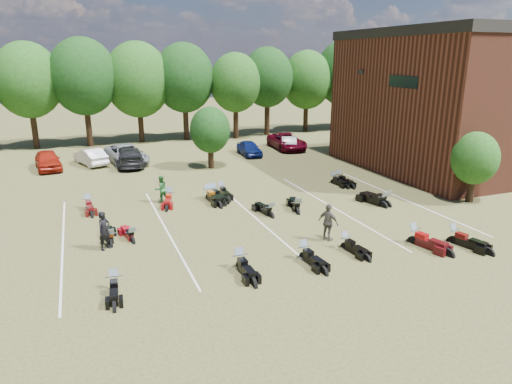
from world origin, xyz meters
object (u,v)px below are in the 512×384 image
motorcycle_7 (133,242)px  car_4 (249,148)px  person_green (161,189)px  motorcycle_3 (345,248)px  person_black (104,231)px  car_0 (48,160)px  person_grey (328,223)px  motorcycle_0 (115,290)px  motorcycle_14 (89,209)px

motorcycle_7 → car_4: bearing=-137.3°
car_4 → person_green: person_green is taller
motorcycle_3 → motorcycle_7: motorcycle_3 is taller
person_black → motorcycle_7: person_black is taller
car_0 → car_4: size_ratio=1.14×
person_grey → motorcycle_3: 1.52m
motorcycle_3 → car_0: bearing=115.3°
car_0 → person_black: (3.16, -18.20, 0.17)m
motorcycle_0 → motorcycle_14: 10.80m
car_0 → motorcycle_0: 22.63m
motorcycle_3 → motorcycle_7: 10.24m
person_green → motorcycle_0: 11.13m
car_0 → person_black: person_black is taller
motorcycle_0 → motorcycle_14: (-0.60, 10.78, 0.00)m
car_4 → person_black: person_black is taller
person_green → person_grey: bearing=106.5°
person_green → motorcycle_3: size_ratio=0.83×
motorcycle_14 → car_0: bearing=98.0°
car_0 → motorcycle_14: bearing=-84.7°
person_black → motorcycle_3: 11.27m
car_0 → motorcycle_7: (4.41, -17.80, -0.76)m
person_grey → motorcycle_3: bearing=166.0°
person_green → motorcycle_7: size_ratio=0.84×
car_0 → motorcycle_7: size_ratio=2.18×
car_4 → motorcycle_14: bearing=-140.3°
person_green → motorcycle_14: 4.38m
car_0 → person_green: 13.76m
car_4 → motorcycle_14: size_ratio=1.76×
car_0 → person_black: 18.47m
motorcycle_3 → motorcycle_0: bearing=174.7°
motorcycle_7 → motorcycle_14: 6.45m
person_black → person_grey: size_ratio=0.99×
person_black → person_green: size_ratio=1.08×
motorcycle_3 → person_grey: bearing=97.4°
person_black → person_grey: person_grey is taller
person_green → car_4: bearing=-150.7°
person_black → car_4: bearing=10.7°
motorcycle_0 → motorcycle_7: bearing=80.5°
person_grey → motorcycle_7: 9.57m
person_black → motorcycle_3: person_black is taller
car_4 → person_grey: person_grey is taller
person_grey → car_4: bearing=-37.5°
person_green → motorcycle_7: bearing=48.4°
car_4 → person_green: size_ratio=2.28×
motorcycle_0 → motorcycle_3: size_ratio=1.00×
car_0 → person_grey: size_ratio=2.38×
car_0 → motorcycle_14: (2.60, -11.61, -0.76)m
car_4 → motorcycle_14: 17.92m
car_0 → person_grey: (13.36, -21.05, 0.18)m
motorcycle_0 → car_0: bearing=103.4°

